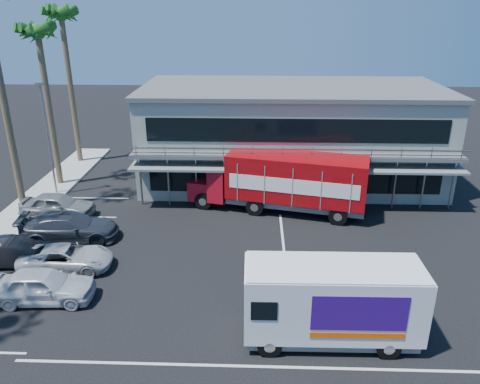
{
  "coord_description": "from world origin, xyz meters",
  "views": [
    {
      "loc": [
        0.32,
        -20.19,
        13.01
      ],
      "look_at": [
        -0.6,
        6.24,
        2.3
      ],
      "focal_mm": 35.0,
      "sensor_mm": 36.0,
      "label": 1
    }
  ],
  "objects_px": {
    "white_van": "(332,302)",
    "parked_car_a": "(43,286)",
    "red_truck": "(284,181)",
    "parked_car_b": "(13,252)"
  },
  "relations": [
    {
      "from": "red_truck",
      "to": "white_van",
      "type": "xyz_separation_m",
      "value": [
        1.27,
        -12.96,
        -0.33
      ]
    },
    {
      "from": "parked_car_a",
      "to": "parked_car_b",
      "type": "bearing_deg",
      "value": 40.55
    },
    {
      "from": "parked_car_b",
      "to": "white_van",
      "type": "bearing_deg",
      "value": -116.07
    },
    {
      "from": "red_truck",
      "to": "white_van",
      "type": "distance_m",
      "value": 13.03
    },
    {
      "from": "white_van",
      "to": "red_truck",
      "type": "bearing_deg",
      "value": 95.04
    },
    {
      "from": "red_truck",
      "to": "parked_car_b",
      "type": "xyz_separation_m",
      "value": [
        -14.72,
        -7.49,
        -1.45
      ]
    },
    {
      "from": "parked_car_a",
      "to": "parked_car_b",
      "type": "height_order",
      "value": "parked_car_a"
    },
    {
      "from": "white_van",
      "to": "parked_car_a",
      "type": "height_order",
      "value": "white_van"
    },
    {
      "from": "white_van",
      "to": "parked_car_a",
      "type": "bearing_deg",
      "value": 169.52
    },
    {
      "from": "white_van",
      "to": "parked_car_b",
      "type": "distance_m",
      "value": 16.93
    }
  ]
}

